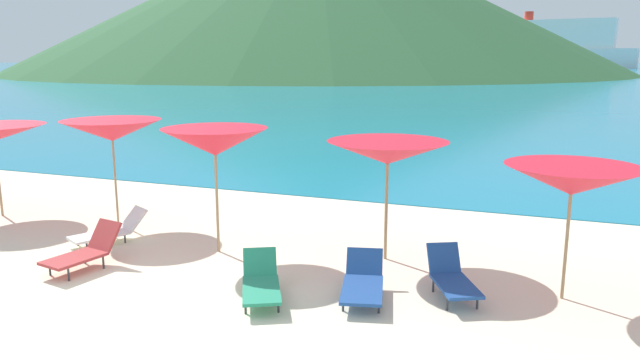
{
  "coord_description": "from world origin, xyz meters",
  "views": [
    {
      "loc": [
        5.82,
        -6.46,
        3.69
      ],
      "look_at": [
        1.6,
        4.76,
        1.2
      ],
      "focal_mm": 33.36,
      "sensor_mm": 36.0,
      "label": 1
    }
  ],
  "objects_px": {
    "lounge_chair_0": "(452,277)",
    "cruise_ship": "(548,47)",
    "lounge_chair_2": "(363,282)",
    "lounge_chair_7": "(261,282)",
    "lounge_chair_1": "(110,230)",
    "umbrella_5": "(388,153)",
    "umbrella_3": "(112,131)",
    "umbrella_6": "(572,180)",
    "lounge_chair_6": "(85,250)",
    "umbrella_4": "(215,142)"
  },
  "relations": [
    {
      "from": "umbrella_5",
      "to": "cruise_ship",
      "type": "relative_size",
      "value": 0.04
    },
    {
      "from": "lounge_chair_6",
      "to": "cruise_ship",
      "type": "relative_size",
      "value": 0.03
    },
    {
      "from": "umbrella_5",
      "to": "lounge_chair_0",
      "type": "bearing_deg",
      "value": -43.84
    },
    {
      "from": "umbrella_4",
      "to": "umbrella_3",
      "type": "bearing_deg",
      "value": 164.18
    },
    {
      "from": "cruise_ship",
      "to": "umbrella_3",
      "type": "bearing_deg",
      "value": -80.96
    },
    {
      "from": "umbrella_5",
      "to": "lounge_chair_6",
      "type": "bearing_deg",
      "value": -153.62
    },
    {
      "from": "umbrella_4",
      "to": "umbrella_5",
      "type": "distance_m",
      "value": 3.21
    },
    {
      "from": "umbrella_6",
      "to": "lounge_chair_1",
      "type": "relative_size",
      "value": 1.33
    },
    {
      "from": "lounge_chair_2",
      "to": "lounge_chair_7",
      "type": "height_order",
      "value": "lounge_chair_7"
    },
    {
      "from": "umbrella_5",
      "to": "lounge_chair_0",
      "type": "relative_size",
      "value": 1.59
    },
    {
      "from": "lounge_chair_0",
      "to": "lounge_chair_2",
      "type": "bearing_deg",
      "value": 175.5
    },
    {
      "from": "lounge_chair_0",
      "to": "umbrella_3",
      "type": "bearing_deg",
      "value": 142.04
    },
    {
      "from": "lounge_chair_7",
      "to": "lounge_chair_2",
      "type": "bearing_deg",
      "value": -5.34
    },
    {
      "from": "umbrella_5",
      "to": "lounge_chair_1",
      "type": "bearing_deg",
      "value": -169.71
    },
    {
      "from": "umbrella_3",
      "to": "lounge_chair_2",
      "type": "relative_size",
      "value": 1.5
    },
    {
      "from": "umbrella_3",
      "to": "lounge_chair_2",
      "type": "bearing_deg",
      "value": -17.87
    },
    {
      "from": "lounge_chair_0",
      "to": "lounge_chair_1",
      "type": "relative_size",
      "value": 0.88
    },
    {
      "from": "lounge_chair_1",
      "to": "cruise_ship",
      "type": "height_order",
      "value": "cruise_ship"
    },
    {
      "from": "lounge_chair_6",
      "to": "lounge_chair_7",
      "type": "height_order",
      "value": "lounge_chair_6"
    },
    {
      "from": "umbrella_3",
      "to": "lounge_chair_6",
      "type": "height_order",
      "value": "umbrella_3"
    },
    {
      "from": "umbrella_6",
      "to": "lounge_chair_6",
      "type": "height_order",
      "value": "umbrella_6"
    },
    {
      "from": "umbrella_6",
      "to": "lounge_chair_1",
      "type": "height_order",
      "value": "umbrella_6"
    },
    {
      "from": "lounge_chair_6",
      "to": "lounge_chair_7",
      "type": "bearing_deg",
      "value": 9.73
    },
    {
      "from": "lounge_chair_0",
      "to": "umbrella_5",
      "type": "bearing_deg",
      "value": 109.42
    },
    {
      "from": "umbrella_3",
      "to": "umbrella_6",
      "type": "height_order",
      "value": "umbrella_3"
    },
    {
      "from": "umbrella_5",
      "to": "lounge_chair_7",
      "type": "height_order",
      "value": "umbrella_5"
    },
    {
      "from": "umbrella_3",
      "to": "lounge_chair_7",
      "type": "bearing_deg",
      "value": -28.55
    },
    {
      "from": "umbrella_3",
      "to": "lounge_chair_0",
      "type": "height_order",
      "value": "umbrella_3"
    },
    {
      "from": "lounge_chair_0",
      "to": "cruise_ship",
      "type": "relative_size",
      "value": 0.03
    },
    {
      "from": "lounge_chair_7",
      "to": "cruise_ship",
      "type": "height_order",
      "value": "cruise_ship"
    },
    {
      "from": "lounge_chair_7",
      "to": "umbrella_4",
      "type": "bearing_deg",
      "value": 107.49
    },
    {
      "from": "cruise_ship",
      "to": "lounge_chair_6",
      "type": "bearing_deg",
      "value": -80.56
    },
    {
      "from": "lounge_chair_2",
      "to": "lounge_chair_7",
      "type": "bearing_deg",
      "value": -171.49
    },
    {
      "from": "umbrella_4",
      "to": "lounge_chair_7",
      "type": "relative_size",
      "value": 1.58
    },
    {
      "from": "lounge_chair_2",
      "to": "lounge_chair_7",
      "type": "distance_m",
      "value": 1.59
    },
    {
      "from": "umbrella_5",
      "to": "lounge_chair_1",
      "type": "height_order",
      "value": "umbrella_5"
    },
    {
      "from": "umbrella_6",
      "to": "umbrella_3",
      "type": "bearing_deg",
      "value": 173.88
    },
    {
      "from": "lounge_chair_1",
      "to": "umbrella_6",
      "type": "bearing_deg",
      "value": 28.34
    },
    {
      "from": "umbrella_3",
      "to": "lounge_chair_1",
      "type": "relative_size",
      "value": 1.49
    },
    {
      "from": "umbrella_4",
      "to": "umbrella_6",
      "type": "height_order",
      "value": "umbrella_4"
    },
    {
      "from": "umbrella_5",
      "to": "umbrella_6",
      "type": "xyz_separation_m",
      "value": [
        3.05,
        -0.84,
        -0.12
      ]
    },
    {
      "from": "umbrella_4",
      "to": "lounge_chair_0",
      "type": "bearing_deg",
      "value": -8.03
    },
    {
      "from": "umbrella_4",
      "to": "lounge_chair_0",
      "type": "relative_size",
      "value": 1.72
    },
    {
      "from": "umbrella_6",
      "to": "lounge_chair_1",
      "type": "distance_m",
      "value": 8.65
    },
    {
      "from": "lounge_chair_2",
      "to": "lounge_chair_6",
      "type": "bearing_deg",
      "value": 172.05
    },
    {
      "from": "lounge_chair_0",
      "to": "lounge_chair_7",
      "type": "xyz_separation_m",
      "value": [
        -2.76,
        -1.13,
        -0.05
      ]
    },
    {
      "from": "lounge_chair_1",
      "to": "umbrella_5",
      "type": "bearing_deg",
      "value": 37.62
    },
    {
      "from": "lounge_chair_1",
      "to": "lounge_chair_2",
      "type": "relative_size",
      "value": 1.01
    },
    {
      "from": "lounge_chair_2",
      "to": "lounge_chair_0",
      "type": "bearing_deg",
      "value": 8.43
    },
    {
      "from": "umbrella_3",
      "to": "lounge_chair_6",
      "type": "bearing_deg",
      "value": -61.78
    }
  ]
}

